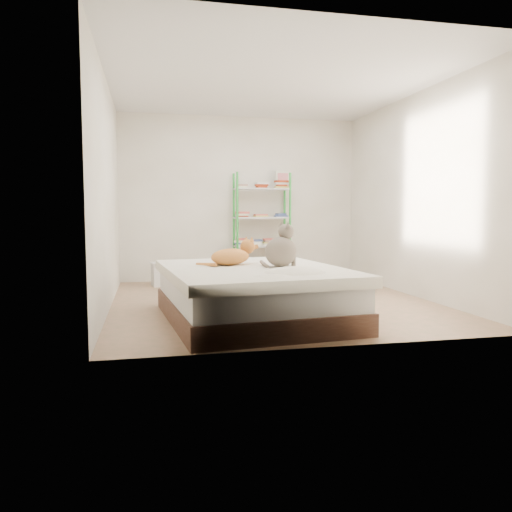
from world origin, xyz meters
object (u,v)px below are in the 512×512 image
object	(u,v)px
orange_cat	(230,255)
white_bin	(162,274)
cardboard_box	(291,274)
shelf_unit	(262,226)
bed	(253,293)
grey_cat	(281,245)

from	to	relation	value
orange_cat	white_bin	size ratio (longest dim) A/B	1.55
cardboard_box	shelf_unit	bearing A→B (deg)	113.55
bed	cardboard_box	world-z (taller)	bed
cardboard_box	orange_cat	bearing A→B (deg)	-125.51
bed	grey_cat	bearing A→B (deg)	-8.42
orange_cat	white_bin	bearing A→B (deg)	77.51
bed	grey_cat	distance (m)	0.57
bed	cardboard_box	size ratio (longest dim) A/B	4.69
cardboard_box	white_bin	xyz separation A→B (m)	(-1.89, 0.31, 0.02)
bed	white_bin	distance (m)	2.69
orange_cat	shelf_unit	xyz separation A→B (m)	(0.94, 2.61, 0.23)
orange_cat	grey_cat	xyz separation A→B (m)	(0.47, -0.25, 0.11)
bed	cardboard_box	xyz separation A→B (m)	(1.06, 2.24, -0.10)
orange_cat	cardboard_box	world-z (taller)	orange_cat
bed	white_bin	xyz separation A→B (m)	(-0.83, 2.56, -0.09)
bed	shelf_unit	size ratio (longest dim) A/B	1.30
shelf_unit	cardboard_box	size ratio (longest dim) A/B	3.62
orange_cat	white_bin	xyz separation A→B (m)	(-0.65, 2.32, -0.47)
orange_cat	white_bin	world-z (taller)	orange_cat
cardboard_box	white_bin	size ratio (longest dim) A/B	1.37
grey_cat	cardboard_box	world-z (taller)	grey_cat
orange_cat	grey_cat	distance (m)	0.55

